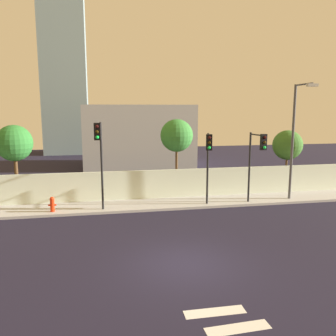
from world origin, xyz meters
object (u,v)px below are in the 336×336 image
Objects in this scene: traffic_light_left at (208,154)px; fire_hydrant at (52,204)px; traffic_light_center at (99,148)px; roadside_tree_midleft at (177,136)px; roadside_tree_leftmost at (14,144)px; street_lamp_curbside at (295,133)px; roadside_tree_midright at (287,145)px; traffic_light_right at (257,153)px.

fire_hydrant is (-8.78, 0.51, -2.64)m from traffic_light_left.
roadside_tree_midleft is at bearing 33.85° from traffic_light_center.
roadside_tree_midleft is (4.96, 3.33, 0.31)m from traffic_light_center.
roadside_tree_leftmost is (-11.15, 3.29, 0.47)m from traffic_light_left.
roadside_tree_midright is at bearing 67.76° from street_lamp_curbside.
traffic_light_center is at bearing -177.83° from street_lamp_curbside.
street_lamp_curbside is at bearing 14.99° from traffic_light_right.
traffic_light_center is at bearing -146.15° from roadside_tree_midleft.
traffic_light_left is 5.04× the size of fire_hydrant.
fire_hydrant is at bearing 168.43° from traffic_light_center.
traffic_light_left is at bearing -175.80° from street_lamp_curbside.
roadside_tree_midright is at bearing 0.00° from roadside_tree_midleft.
traffic_light_left is 0.83× the size of roadside_tree_midleft.
traffic_light_right is (2.83, -0.33, 0.04)m from traffic_light_left.
traffic_light_center is 0.96× the size of roadside_tree_midleft.
traffic_light_left reaches higher than roadside_tree_midright.
roadside_tree_leftmost reaches higher than roadside_tree_midright.
street_lamp_curbside reaches higher than traffic_light_center.
fire_hydrant is (-2.67, 0.55, -3.11)m from traffic_light_center.
traffic_light_right reaches higher than traffic_light_left.
street_lamp_curbside reaches higher than traffic_light_right.
fire_hydrant is at bearing -169.86° from roadside_tree_midright.
street_lamp_curbside is 3.29m from roadside_tree_midright.
traffic_light_center is at bearing -11.57° from fire_hydrant.
roadside_tree_leftmost is at bearing 165.47° from traffic_light_right.
traffic_light_center is 13.32m from roadside_tree_midright.
roadside_tree_leftmost is 17.93m from roadside_tree_midright.
street_lamp_curbside is 8.43× the size of fire_hydrant.
roadside_tree_midleft reaches higher than traffic_light_left.
traffic_light_right reaches higher than fire_hydrant.
roadside_tree_midleft is at bearing 180.00° from roadside_tree_midright.
traffic_light_center is 6.04m from roadside_tree_leftmost.
roadside_tree_midright is (12.89, 3.33, -0.46)m from traffic_light_center.
traffic_light_left is at bearing -3.34° from fire_hydrant.
traffic_light_left is 7.53m from roadside_tree_midright.
roadside_tree_midleft reaches higher than roadside_tree_midright.
street_lamp_curbside is at bearing -112.24° from roadside_tree_midright.
street_lamp_curbside is at bearing -9.76° from roadside_tree_leftmost.
traffic_light_center is at bearing -165.52° from roadside_tree_midright.
street_lamp_curbside is 1.64× the size of roadside_tree_midright.
roadside_tree_leftmost is at bearing 180.00° from roadside_tree_midleft.
traffic_light_left is 5.72m from street_lamp_curbside.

